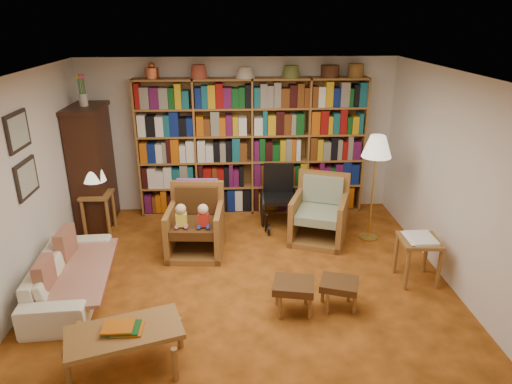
{
  "coord_description": "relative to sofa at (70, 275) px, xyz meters",
  "views": [
    {
      "loc": [
        -0.14,
        -4.75,
        3.09
      ],
      "look_at": [
        0.17,
        0.6,
        1.01
      ],
      "focal_mm": 32.0,
      "sensor_mm": 36.0,
      "label": 1
    }
  ],
  "objects": [
    {
      "name": "floor",
      "position": [
        2.05,
        0.02,
        -0.25
      ],
      "size": [
        5.0,
        5.0,
        0.0
      ],
      "primitive_type": "plane",
      "color": "#BA5D1C",
      "rests_on": "ground"
    },
    {
      "name": "ceiling",
      "position": [
        2.05,
        0.02,
        2.25
      ],
      "size": [
        5.0,
        5.0,
        0.0
      ],
      "primitive_type": "plane",
      "rotation": [
        3.14,
        0.0,
        0.0
      ],
      "color": "white",
      "rests_on": "wall_back"
    },
    {
      "name": "wall_back",
      "position": [
        2.05,
        2.52,
        1.0
      ],
      "size": [
        5.0,
        0.0,
        5.0
      ],
      "primitive_type": "plane",
      "rotation": [
        1.57,
        0.0,
        0.0
      ],
      "color": "silver",
      "rests_on": "floor"
    },
    {
      "name": "wall_front",
      "position": [
        2.05,
        -2.48,
        1.0
      ],
      "size": [
        5.0,
        0.0,
        5.0
      ],
      "primitive_type": "plane",
      "rotation": [
        -1.57,
        0.0,
        0.0
      ],
      "color": "silver",
      "rests_on": "floor"
    },
    {
      "name": "wall_left",
      "position": [
        -0.45,
        0.02,
        1.0
      ],
      "size": [
        0.0,
        5.0,
        5.0
      ],
      "primitive_type": "plane",
      "rotation": [
        1.57,
        0.0,
        1.57
      ],
      "color": "silver",
      "rests_on": "floor"
    },
    {
      "name": "wall_right",
      "position": [
        4.55,
        0.02,
        1.0
      ],
      "size": [
        0.0,
        5.0,
        5.0
      ],
      "primitive_type": "plane",
      "rotation": [
        1.57,
        0.0,
        -1.57
      ],
      "color": "silver",
      "rests_on": "floor"
    },
    {
      "name": "bookshelf",
      "position": [
        2.25,
        2.35,
        0.92
      ],
      "size": [
        3.6,
        0.3,
        2.42
      ],
      "color": "olive",
      "rests_on": "floor"
    },
    {
      "name": "curio_cabinet",
      "position": [
        -0.2,
        2.02,
        0.7
      ],
      "size": [
        0.5,
        0.95,
        2.4
      ],
      "color": "black",
      "rests_on": "floor"
    },
    {
      "name": "framed_pictures",
      "position": [
        -0.43,
        0.32,
        1.37
      ],
      "size": [
        0.03,
        0.52,
        0.97
      ],
      "color": "black",
      "rests_on": "wall_left"
    },
    {
      "name": "sofa",
      "position": [
        0.0,
        0.0,
        0.0
      ],
      "size": [
        1.77,
        0.78,
        0.5
      ],
      "primitive_type": "imported",
      "rotation": [
        0.0,
        0.0,
        1.64
      ],
      "color": "white",
      "rests_on": "floor"
    },
    {
      "name": "sofa_throw",
      "position": [
        0.05,
        0.0,
        0.05
      ],
      "size": [
        0.97,
        1.61,
        0.04
      ],
      "primitive_type": "cube",
      "rotation": [
        0.0,
        0.0,
        0.1
      ],
      "color": "beige",
      "rests_on": "sofa"
    },
    {
      "name": "cushion_left",
      "position": [
        -0.13,
        0.35,
        0.2
      ],
      "size": [
        0.14,
        0.4,
        0.4
      ],
      "primitive_type": "cube",
      "rotation": [
        0.0,
        0.0,
        -0.04
      ],
      "color": "maroon",
      "rests_on": "sofa"
    },
    {
      "name": "cushion_right",
      "position": [
        -0.13,
        -0.35,
        0.2
      ],
      "size": [
        0.13,
        0.38,
        0.37
      ],
      "primitive_type": "cube",
      "rotation": [
        0.0,
        0.0,
        0.03
      ],
      "color": "maroon",
      "rests_on": "sofa"
    },
    {
      "name": "side_table_lamp",
      "position": [
        -0.1,
        1.69,
        0.21
      ],
      "size": [
        0.44,
        0.44,
        0.62
      ],
      "color": "olive",
      "rests_on": "floor"
    },
    {
      "name": "table_lamp",
      "position": [
        -0.1,
        1.69,
        0.68
      ],
      "size": [
        0.34,
        0.34,
        0.46
      ],
      "color": "gold",
      "rests_on": "side_table_lamp"
    },
    {
      "name": "armchair_leather",
      "position": [
        1.4,
        1.04,
        0.14
      ],
      "size": [
        0.8,
        0.85,
        0.95
      ],
      "color": "olive",
      "rests_on": "floor"
    },
    {
      "name": "armchair_sage",
      "position": [
        3.16,
        1.32,
        0.11
      ],
      "size": [
        1.02,
        1.02,
        0.95
      ],
      "color": "olive",
      "rests_on": "floor"
    },
    {
      "name": "wheelchair",
      "position": [
        2.64,
        1.8,
        0.18
      ],
      "size": [
        0.55,
        0.77,
        0.96
      ],
      "color": "black",
      "rests_on": "floor"
    },
    {
      "name": "floor_lamp",
      "position": [
        3.92,
        1.23,
        1.09
      ],
      "size": [
        0.41,
        0.41,
        1.56
      ],
      "color": "gold",
      "rests_on": "floor"
    },
    {
      "name": "side_table_papers",
      "position": [
        4.16,
        0.05,
        0.22
      ],
      "size": [
        0.5,
        0.5,
        0.6
      ],
      "color": "olive",
      "rests_on": "floor"
    },
    {
      "name": "footstool_a",
      "position": [
        2.56,
        -0.49,
        0.06
      ],
      "size": [
        0.51,
        0.46,
        0.38
      ],
      "color": "#452A12",
      "rests_on": "floor"
    },
    {
      "name": "footstool_b",
      "position": [
        3.08,
        -0.46,
        0.03
      ],
      "size": [
        0.5,
        0.46,
        0.35
      ],
      "color": "#452A12",
      "rests_on": "floor"
    },
    {
      "name": "coffee_table",
      "position": [
        0.89,
        -1.23,
        0.09
      ],
      "size": [
        1.15,
        0.81,
        0.45
      ],
      "color": "olive",
      "rests_on": "floor"
    }
  ]
}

